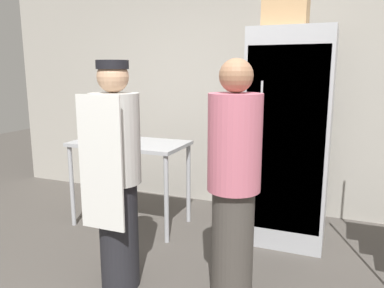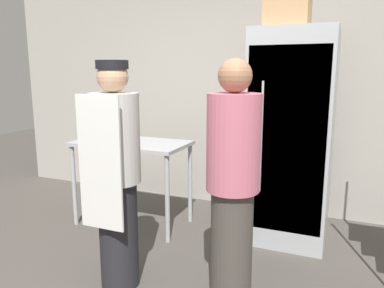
{
  "view_description": "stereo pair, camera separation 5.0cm",
  "coord_description": "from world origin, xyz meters",
  "px_view_note": "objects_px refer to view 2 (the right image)",
  "views": [
    {
      "loc": [
        1.05,
        -1.86,
        1.58
      ],
      "look_at": [
        0.01,
        0.74,
        1.03
      ],
      "focal_mm": 35.0,
      "sensor_mm": 36.0,
      "label": 1
    },
    {
      "loc": [
        1.1,
        -1.84,
        1.58
      ],
      "look_at": [
        0.01,
        0.74,
        1.03
      ],
      "focal_mm": 35.0,
      "sensor_mm": 36.0,
      "label": 2
    }
  ],
  "objects_px": {
    "person_customer": "(233,184)",
    "blender_pitcher": "(113,125)",
    "donut_box": "(114,139)",
    "cardboard_storage_box": "(288,12)",
    "person_baker": "(116,174)",
    "refrigerator": "(291,138)"
  },
  "relations": [
    {
      "from": "refrigerator",
      "to": "donut_box",
      "type": "distance_m",
      "value": 1.72
    },
    {
      "from": "refrigerator",
      "to": "blender_pitcher",
      "type": "bearing_deg",
      "value": -176.08
    },
    {
      "from": "donut_box",
      "to": "blender_pitcher",
      "type": "bearing_deg",
      "value": 125.14
    },
    {
      "from": "refrigerator",
      "to": "person_baker",
      "type": "bearing_deg",
      "value": -127.33
    },
    {
      "from": "person_customer",
      "to": "blender_pitcher",
      "type": "bearing_deg",
      "value": 147.17
    },
    {
      "from": "cardboard_storage_box",
      "to": "person_baker",
      "type": "bearing_deg",
      "value": -127.02
    },
    {
      "from": "refrigerator",
      "to": "donut_box",
      "type": "height_order",
      "value": "refrigerator"
    },
    {
      "from": "donut_box",
      "to": "blender_pitcher",
      "type": "relative_size",
      "value": 0.91
    },
    {
      "from": "cardboard_storage_box",
      "to": "person_baker",
      "type": "distance_m",
      "value": 1.99
    },
    {
      "from": "cardboard_storage_box",
      "to": "person_customer",
      "type": "relative_size",
      "value": 0.23
    },
    {
      "from": "refrigerator",
      "to": "donut_box",
      "type": "bearing_deg",
      "value": -165.56
    },
    {
      "from": "cardboard_storage_box",
      "to": "person_customer",
      "type": "height_order",
      "value": "cardboard_storage_box"
    },
    {
      "from": "blender_pitcher",
      "to": "cardboard_storage_box",
      "type": "relative_size",
      "value": 0.78
    },
    {
      "from": "person_baker",
      "to": "person_customer",
      "type": "bearing_deg",
      "value": 9.02
    },
    {
      "from": "blender_pitcher",
      "to": "person_customer",
      "type": "xyz_separation_m",
      "value": [
        1.68,
        -1.08,
        -0.16
      ]
    },
    {
      "from": "donut_box",
      "to": "person_customer",
      "type": "relative_size",
      "value": 0.16
    },
    {
      "from": "refrigerator",
      "to": "cardboard_storage_box",
      "type": "relative_size",
      "value": 5.16
    },
    {
      "from": "refrigerator",
      "to": "person_baker",
      "type": "height_order",
      "value": "refrigerator"
    },
    {
      "from": "refrigerator",
      "to": "blender_pitcher",
      "type": "xyz_separation_m",
      "value": [
        -1.87,
        -0.13,
        0.03
      ]
    },
    {
      "from": "blender_pitcher",
      "to": "person_baker",
      "type": "height_order",
      "value": "person_baker"
    },
    {
      "from": "blender_pitcher",
      "to": "cardboard_storage_box",
      "type": "bearing_deg",
      "value": 1.51
    },
    {
      "from": "blender_pitcher",
      "to": "cardboard_storage_box",
      "type": "distance_m",
      "value": 2.1
    }
  ]
}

